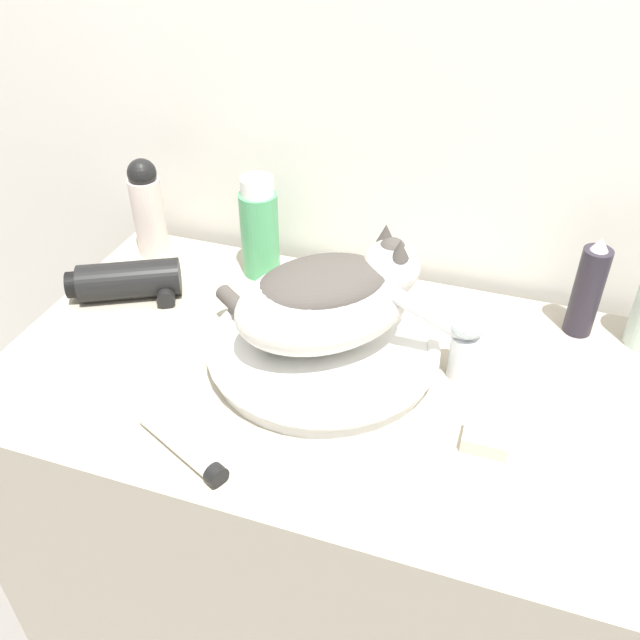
{
  "coord_description": "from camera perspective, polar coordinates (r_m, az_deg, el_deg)",
  "views": [
    {
      "loc": [
        0.24,
        -0.47,
        1.53
      ],
      "look_at": [
        -0.02,
        0.31,
        0.92
      ],
      "focal_mm": 38.0,
      "sensor_mm": 36.0,
      "label": 1
    }
  ],
  "objects": [
    {
      "name": "lotion_bottle_white",
      "position": [
        1.37,
        -14.31,
        9.16
      ],
      "size": [
        0.06,
        0.06,
        0.2
      ],
      "color": "silver",
      "rests_on": "vanity_counter"
    },
    {
      "name": "hair_dryer",
      "position": [
        1.27,
        -15.62,
        3.2
      ],
      "size": [
        0.2,
        0.15,
        0.07
      ],
      "rotation": [
        0.0,
        0.0,
        3.62
      ],
      "color": "black",
      "rests_on": "vanity_counter"
    },
    {
      "name": "cream_tube",
      "position": [
        0.96,
        -11.5,
        -10.4
      ],
      "size": [
        0.16,
        0.1,
        0.03
      ],
      "rotation": [
        0.0,
        0.0,
        -0.44
      ],
      "color": "silver",
      "rests_on": "vanity_counter"
    },
    {
      "name": "sink_basin",
      "position": [
        1.08,
        0.27,
        -2.43
      ],
      "size": [
        0.37,
        0.37,
        0.04
      ],
      "color": "silver",
      "rests_on": "vanity_counter"
    },
    {
      "name": "mouthwash_bottle",
      "position": [
        1.27,
        -5.11,
        7.67
      ],
      "size": [
        0.07,
        0.07,
        0.2
      ],
      "color": "#4CA366",
      "rests_on": "vanity_counter"
    },
    {
      "name": "wall_back",
      "position": [
        1.21,
        6.7,
        20.44
      ],
      "size": [
        8.0,
        0.05,
        2.4
      ],
      "color": "silver",
      "rests_on": "ground_plane"
    },
    {
      "name": "soap_bar",
      "position": [
        0.98,
        13.78,
        -9.75
      ],
      "size": [
        0.06,
        0.05,
        0.02
      ],
      "color": "beige",
      "rests_on": "vanity_counter"
    },
    {
      "name": "vanity_counter",
      "position": [
        1.39,
        0.76,
        -17.28
      ],
      "size": [
        1.06,
        0.6,
        0.83
      ],
      "color": "#B2A893",
      "rests_on": "ground_plane"
    },
    {
      "name": "cat",
      "position": [
        1.03,
        0.74,
        1.95
      ],
      "size": [
        0.37,
        0.31,
        0.17
      ],
      "rotation": [
        0.0,
        0.0,
        0.69
      ],
      "color": "silver",
      "rests_on": "sink_basin"
    },
    {
      "name": "faucet",
      "position": [
        1.04,
        11.51,
        -1.07
      ],
      "size": [
        0.16,
        0.06,
        0.16
      ],
      "rotation": [
        0.0,
        0.0,
        -2.99
      ],
      "color": "silver",
      "rests_on": "vanity_counter"
    },
    {
      "name": "hairspray_can_black",
      "position": [
        1.19,
        21.62,
        2.38
      ],
      "size": [
        0.05,
        0.05,
        0.18
      ],
      "color": "#28232D",
      "rests_on": "vanity_counter"
    }
  ]
}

